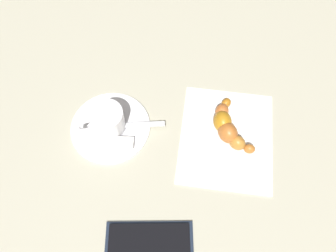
{
  "coord_description": "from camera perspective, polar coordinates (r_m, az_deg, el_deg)",
  "views": [
    {
      "loc": [
        -0.1,
        0.24,
        0.54
      ],
      "look_at": [
        0.0,
        0.01,
        0.03
      ],
      "focal_mm": 35.59,
      "sensor_mm": 36.0,
      "label": 1
    }
  ],
  "objects": [
    {
      "name": "espresso_cup",
      "position": [
        0.59,
        -10.55,
        1.06
      ],
      "size": [
        0.07,
        0.07,
        0.05
      ],
      "color": "white",
      "rests_on": "saucer"
    },
    {
      "name": "saucer",
      "position": [
        0.61,
        -9.85,
        -0.1
      ],
      "size": [
        0.14,
        0.14,
        0.01
      ],
      "primitive_type": "cylinder",
      "color": "white",
      "rests_on": "ground"
    },
    {
      "name": "croissant",
      "position": [
        0.6,
        10.13,
        -0.14
      ],
      "size": [
        0.1,
        0.1,
        0.04
      ],
      "color": "#AA6519",
      "rests_on": "napkin"
    },
    {
      "name": "ground_plane",
      "position": [
        0.61,
        0.72,
        -0.73
      ],
      "size": [
        1.8,
        1.8,
        0.0
      ],
      "primitive_type": "plane",
      "color": "#ACA891"
    },
    {
      "name": "napkin",
      "position": [
        0.61,
        9.96,
        -1.94
      ],
      "size": [
        0.21,
        0.23,
        0.0
      ],
      "primitive_type": "cube",
      "rotation": [
        0.0,
        0.0,
        0.3
      ],
      "color": "white",
      "rests_on": "ground"
    },
    {
      "name": "cell_phone",
      "position": [
        0.55,
        -3.25,
        -19.62
      ],
      "size": [
        0.15,
        0.12,
        0.01
      ],
      "color": "#182132",
      "rests_on": "ground"
    },
    {
      "name": "teaspoon",
      "position": [
        0.6,
        -8.65,
        0.12
      ],
      "size": [
        0.12,
        0.07,
        0.01
      ],
      "color": "silver",
      "rests_on": "saucer"
    },
    {
      "name": "sugar_packet",
      "position": [
        0.59,
        -9.32,
        -2.75
      ],
      "size": [
        0.07,
        0.05,
        0.01
      ],
      "primitive_type": "cube",
      "rotation": [
        0.0,
        0.0,
        3.55
      ],
      "color": "white",
      "rests_on": "saucer"
    }
  ]
}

